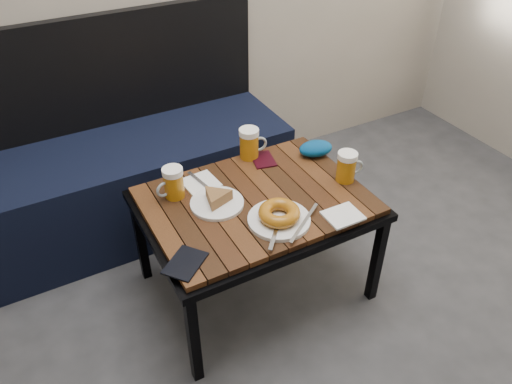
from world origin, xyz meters
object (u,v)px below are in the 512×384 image
bench (135,173)px  beer_mug_left (173,183)px  beer_mug_right (347,166)px  knit_pouch (316,148)px  passport_navy (185,263)px  beer_mug_centre (250,143)px  passport_burgundy (263,160)px  plate_bagel (279,216)px  cafe_table (256,207)px  plate_pie (217,200)px

bench → beer_mug_left: bench is taller
beer_mug_right → knit_pouch: bearing=101.9°
passport_navy → beer_mug_right: bearing=61.7°
passport_navy → knit_pouch: bearing=76.4°
beer_mug_centre → passport_navy: (-0.47, -0.45, -0.06)m
knit_pouch → beer_mug_left: bearing=178.8°
passport_burgundy → passport_navy: bearing=-129.2°
beer_mug_centre → knit_pouch: (0.25, -0.12, -0.03)m
bench → plate_bagel: size_ratio=5.08×
bench → passport_burgundy: bearing=-46.7°
bench → passport_burgundy: (0.43, -0.45, 0.20)m
plate_bagel → beer_mug_left: bearing=130.7°
passport_burgundy → cafe_table: bearing=-112.7°
beer_mug_left → passport_burgundy: bearing=177.3°
passport_navy → knit_pouch: (0.72, 0.33, 0.03)m
passport_burgundy → bench: bearing=145.6°
bench → beer_mug_centre: (0.39, -0.41, 0.26)m
beer_mug_left → beer_mug_centre: 0.39m
bench → cafe_table: size_ratio=1.67×
cafe_table → beer_mug_centre: bearing=66.6°
passport_navy → cafe_table: bearing=79.6°
cafe_table → plate_bagel: size_ratio=3.05×
passport_burgundy → knit_pouch: (0.21, -0.07, 0.03)m
bench → plate_bagel: (0.29, -0.82, 0.22)m
beer_mug_left → passport_navy: beer_mug_left is taller
bench → passport_navy: bench is taller
beer_mug_centre → passport_navy: 0.66m
cafe_table → plate_bagel: plate_bagel is taller
knit_pouch → passport_navy: bearing=-155.1°
plate_pie → passport_navy: size_ratio=1.42×
cafe_table → beer_mug_right: beer_mug_right is taller
beer_mug_left → beer_mug_right: 0.66m
plate_pie → knit_pouch: bearing=12.2°
plate_pie → plate_bagel: size_ratio=0.71×
beer_mug_centre → plate_pie: bearing=-129.8°
cafe_table → beer_mug_centre: beer_mug_centre is taller
plate_bagel → passport_navy: bearing=-174.4°
cafe_table → passport_navy: bearing=-151.8°
beer_mug_right → plate_pie: beer_mug_right is taller
cafe_table → plate_bagel: bearing=-87.6°
beer_mug_centre → passport_navy: bearing=-127.6°
beer_mug_right → plate_bagel: (-0.36, -0.09, -0.04)m
cafe_table → passport_burgundy: passport_burgundy is taller
cafe_table → passport_navy: size_ratio=6.10×
beer_mug_left → bench: bearing=-98.3°
plate_pie → passport_burgundy: 0.34m
bench → passport_navy: bearing=-95.3°
bench → beer_mug_left: size_ratio=11.42×
passport_burgundy → knit_pouch: knit_pouch is taller
bench → beer_mug_centre: bench is taller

